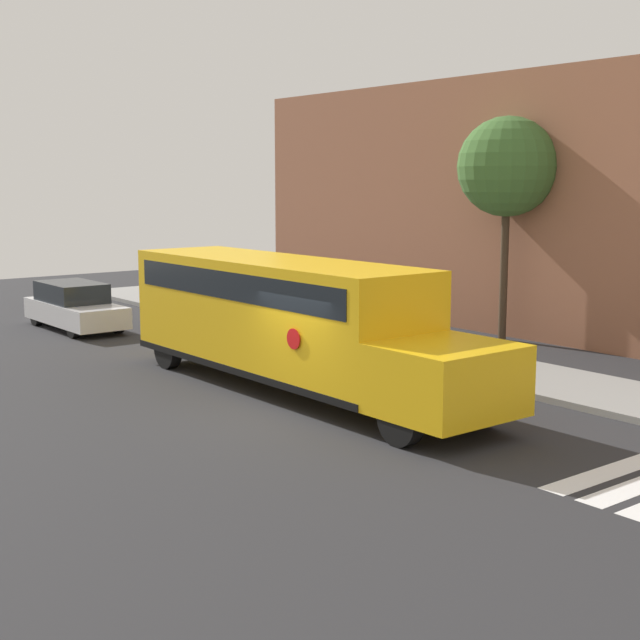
# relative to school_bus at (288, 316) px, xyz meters

# --- Properties ---
(ground_plane) EXTENTS (60.00, 60.00, 0.00)m
(ground_plane) POSITION_rel_school_bus_xyz_m (1.93, -1.34, -1.74)
(ground_plane) COLOR #28282B
(sidewalk_strip) EXTENTS (44.00, 3.00, 0.15)m
(sidewalk_strip) POSITION_rel_school_bus_xyz_m (1.93, 5.16, -1.66)
(sidewalk_strip) COLOR gray
(sidewalk_strip) RESTS_ON ground
(school_bus) EXTENTS (11.28, 2.57, 3.04)m
(school_bus) POSITION_rel_school_bus_xyz_m (0.00, 0.00, 0.00)
(school_bus) COLOR yellow
(school_bus) RESTS_ON ground
(parked_car) EXTENTS (4.72, 1.74, 1.54)m
(parked_car) POSITION_rel_school_bus_xyz_m (-11.34, -0.46, -0.98)
(parked_car) COLOR silver
(parked_car) RESTS_ON ground
(tree_near_sidewalk) EXTENTS (3.01, 3.01, 6.80)m
(tree_near_sidewalk) POSITION_rel_school_bus_xyz_m (-1.21, 9.09, 3.52)
(tree_near_sidewalk) COLOR #423323
(tree_near_sidewalk) RESTS_ON ground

